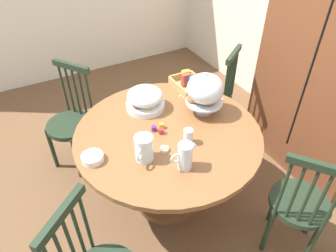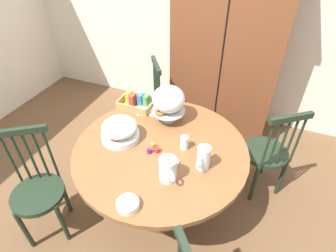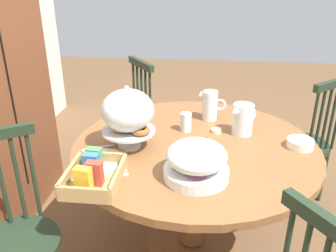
{
  "view_description": "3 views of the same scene",
  "coord_description": "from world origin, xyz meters",
  "px_view_note": "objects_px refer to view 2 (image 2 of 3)",
  "views": [
    {
      "loc": [
        1.58,
        -0.71,
        2.15
      ],
      "look_at": [
        0.1,
        0.1,
        0.79
      ],
      "focal_mm": 33.16,
      "sensor_mm": 36.0,
      "label": 1
    },
    {
      "loc": [
        0.72,
        -1.29,
        2.16
      ],
      "look_at": [
        0.1,
        0.25,
        0.84
      ],
      "focal_mm": 29.0,
      "sensor_mm": 36.0,
      "label": 2
    },
    {
      "loc": [
        -1.63,
        0.05,
        1.63
      ],
      "look_at": [
        0.1,
        0.25,
        0.84
      ],
      "focal_mm": 38.05,
      "sensor_mm": 36.0,
      "label": 3
    }
  ],
  "objects_px": {
    "wooden_armoire": "(227,51)",
    "windsor_chair_far_side": "(38,191)",
    "china_plate_large": "(157,109)",
    "windsor_chair_facing_door": "(145,108)",
    "china_plate_small": "(147,107)",
    "orange_juice_pitcher": "(203,159)",
    "butter_dish": "(175,163)",
    "cereal_basket": "(137,102)",
    "windsor_chair_by_cabinet": "(267,154)",
    "fruit_platter_covered": "(120,130)",
    "cereal_bowl": "(128,204)",
    "dining_table": "(161,165)",
    "milk_pitcher": "(168,170)",
    "pastry_stand_with_dome": "(169,100)",
    "drinking_glass": "(184,143)"
  },
  "relations": [
    {
      "from": "wooden_armoire",
      "to": "windsor_chair_far_side",
      "type": "height_order",
      "value": "wooden_armoire"
    },
    {
      "from": "wooden_armoire",
      "to": "china_plate_large",
      "type": "relative_size",
      "value": 8.91
    },
    {
      "from": "windsor_chair_facing_door",
      "to": "china_plate_small",
      "type": "relative_size",
      "value": 6.5
    },
    {
      "from": "orange_juice_pitcher",
      "to": "butter_dish",
      "type": "bearing_deg",
      "value": -167.88
    },
    {
      "from": "cereal_basket",
      "to": "butter_dish",
      "type": "height_order",
      "value": "cereal_basket"
    },
    {
      "from": "windsor_chair_by_cabinet",
      "to": "butter_dish",
      "type": "relative_size",
      "value": 16.25
    },
    {
      "from": "fruit_platter_covered",
      "to": "cereal_bowl",
      "type": "bearing_deg",
      "value": -56.38
    },
    {
      "from": "dining_table",
      "to": "windsor_chair_far_side",
      "type": "bearing_deg",
      "value": -146.67
    },
    {
      "from": "windsor_chair_facing_door",
      "to": "fruit_platter_covered",
      "type": "distance_m",
      "value": 0.92
    },
    {
      "from": "wooden_armoire",
      "to": "milk_pitcher",
      "type": "height_order",
      "value": "wooden_armoire"
    },
    {
      "from": "orange_juice_pitcher",
      "to": "china_plate_small",
      "type": "height_order",
      "value": "orange_juice_pitcher"
    },
    {
      "from": "cereal_basket",
      "to": "china_plate_small",
      "type": "relative_size",
      "value": 2.11
    },
    {
      "from": "orange_juice_pitcher",
      "to": "cereal_bowl",
      "type": "relative_size",
      "value": 1.33
    },
    {
      "from": "china_plate_small",
      "to": "wooden_armoire",
      "type": "bearing_deg",
      "value": 62.87
    },
    {
      "from": "orange_juice_pitcher",
      "to": "cereal_basket",
      "type": "height_order",
      "value": "orange_juice_pitcher"
    },
    {
      "from": "pastry_stand_with_dome",
      "to": "china_plate_large",
      "type": "relative_size",
      "value": 1.56
    },
    {
      "from": "orange_juice_pitcher",
      "to": "cereal_bowl",
      "type": "xyz_separation_m",
      "value": [
        -0.33,
        -0.48,
        -0.06
      ]
    },
    {
      "from": "windsor_chair_by_cabinet",
      "to": "drinking_glass",
      "type": "xyz_separation_m",
      "value": [
        -0.62,
        -0.5,
        0.34
      ]
    },
    {
      "from": "dining_table",
      "to": "drinking_glass",
      "type": "xyz_separation_m",
      "value": [
        0.17,
        0.06,
        0.24
      ]
    },
    {
      "from": "pastry_stand_with_dome",
      "to": "cereal_basket",
      "type": "distance_m",
      "value": 0.39
    },
    {
      "from": "milk_pitcher",
      "to": "cereal_bowl",
      "type": "bearing_deg",
      "value": -115.37
    },
    {
      "from": "windsor_chair_by_cabinet",
      "to": "orange_juice_pitcher",
      "type": "height_order",
      "value": "windsor_chair_by_cabinet"
    },
    {
      "from": "china_plate_large",
      "to": "cereal_bowl",
      "type": "xyz_separation_m",
      "value": [
        0.26,
        -1.01,
        0.02
      ]
    },
    {
      "from": "cereal_bowl",
      "to": "dining_table",
      "type": "bearing_deg",
      "value": 92.48
    },
    {
      "from": "dining_table",
      "to": "china_plate_small",
      "type": "height_order",
      "value": "china_plate_small"
    },
    {
      "from": "dining_table",
      "to": "windsor_chair_facing_door",
      "type": "bearing_deg",
      "value": 123.57
    },
    {
      "from": "china_plate_small",
      "to": "butter_dish",
      "type": "relative_size",
      "value": 2.5
    },
    {
      "from": "drinking_glass",
      "to": "butter_dish",
      "type": "height_order",
      "value": "drinking_glass"
    },
    {
      "from": "dining_table",
      "to": "drinking_glass",
      "type": "relative_size",
      "value": 12.12
    },
    {
      "from": "butter_dish",
      "to": "china_plate_large",
      "type": "bearing_deg",
      "value": 124.91
    },
    {
      "from": "wooden_armoire",
      "to": "cereal_bowl",
      "type": "relative_size",
      "value": 14.0
    },
    {
      "from": "windsor_chair_by_cabinet",
      "to": "dining_table",
      "type": "bearing_deg",
      "value": -144.47
    },
    {
      "from": "windsor_chair_by_cabinet",
      "to": "windsor_chair_facing_door",
      "type": "bearing_deg",
      "value": 169.55
    },
    {
      "from": "wooden_armoire",
      "to": "cereal_bowl",
      "type": "xyz_separation_m",
      "value": [
        -0.15,
        -1.96,
        -0.22
      ]
    },
    {
      "from": "windsor_chair_far_side",
      "to": "china_plate_large",
      "type": "height_order",
      "value": "windsor_chair_far_side"
    },
    {
      "from": "china_plate_large",
      "to": "butter_dish",
      "type": "distance_m",
      "value": 0.69
    },
    {
      "from": "windsor_chair_facing_door",
      "to": "fruit_platter_covered",
      "type": "xyz_separation_m",
      "value": [
        0.2,
        -0.82,
        0.37
      ]
    },
    {
      "from": "windsor_chair_by_cabinet",
      "to": "butter_dish",
      "type": "height_order",
      "value": "windsor_chair_by_cabinet"
    },
    {
      "from": "wooden_armoire",
      "to": "windsor_chair_far_side",
      "type": "relative_size",
      "value": 2.01
    },
    {
      "from": "fruit_platter_covered",
      "to": "drinking_glass",
      "type": "distance_m",
      "value": 0.51
    },
    {
      "from": "wooden_armoire",
      "to": "windsor_chair_by_cabinet",
      "type": "relative_size",
      "value": 2.01
    },
    {
      "from": "dining_table",
      "to": "milk_pitcher",
      "type": "bearing_deg",
      "value": -57.66
    },
    {
      "from": "fruit_platter_covered",
      "to": "cereal_bowl",
      "type": "relative_size",
      "value": 2.14
    },
    {
      "from": "dining_table",
      "to": "drinking_glass",
      "type": "height_order",
      "value": "drinking_glass"
    },
    {
      "from": "orange_juice_pitcher",
      "to": "china_plate_small",
      "type": "distance_m",
      "value": 0.85
    },
    {
      "from": "china_plate_small",
      "to": "orange_juice_pitcher",
      "type": "bearing_deg",
      "value": -36.9
    },
    {
      "from": "wooden_armoire",
      "to": "drinking_glass",
      "type": "xyz_separation_m",
      "value": [
        -0.01,
        -1.34,
        -0.19
      ]
    },
    {
      "from": "pastry_stand_with_dome",
      "to": "cereal_bowl",
      "type": "height_order",
      "value": "pastry_stand_with_dome"
    },
    {
      "from": "orange_juice_pitcher",
      "to": "milk_pitcher",
      "type": "distance_m",
      "value": 0.26
    },
    {
      "from": "wooden_armoire",
      "to": "windsor_chair_by_cabinet",
      "type": "distance_m",
      "value": 1.17
    }
  ]
}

